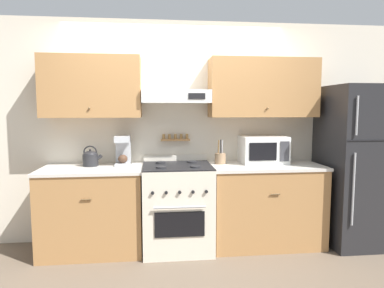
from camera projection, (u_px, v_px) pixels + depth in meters
The scene contains 10 objects.
ground_plane at pixel (180, 260), 3.50m from camera, with size 16.00×16.00×0.00m, color brown.
wall_back at pixel (178, 117), 3.98m from camera, with size 5.20×0.46×2.55m.
counter_left at pixel (93, 210), 3.69m from camera, with size 1.08×0.67×0.92m.
counter_right at pixel (265, 204), 3.90m from camera, with size 1.25×0.67×0.92m.
stove_range at pixel (177, 207), 3.76m from camera, with size 0.74×0.72×1.00m.
refrigerator at pixel (358, 165), 3.90m from camera, with size 0.76×0.78×1.80m.
tea_kettle at pixel (91, 158), 3.75m from camera, with size 0.21×0.17×0.23m.
coffee_maker at pixel (123, 150), 3.81m from camera, with size 0.16×0.24×0.33m.
microwave at pixel (263, 150), 3.97m from camera, with size 0.52×0.39×0.31m.
utensil_crock at pixel (220, 158), 3.91m from camera, with size 0.12×0.12×0.28m.
Camera 1 is at (-0.24, -3.35, 1.55)m, focal length 32.00 mm.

